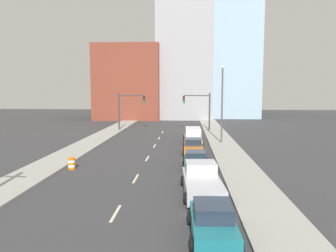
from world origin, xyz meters
The scene contains 20 objects.
sidewalk_left centered at (-7.98, 48.67, 0.08)m, with size 3.26×97.34×0.15m.
sidewalk_right centered at (7.98, 48.67, 0.08)m, with size 3.26×97.34×0.15m.
lane_stripe_at_9m centered at (0.00, 9.49, 0.00)m, with size 0.16×2.40×0.01m, color beige.
lane_stripe_at_16m centered at (0.00, 16.22, 0.00)m, with size 0.16×2.40×0.01m, color beige.
lane_stripe_at_23m centered at (0.00, 23.31, 0.00)m, with size 0.16×2.40×0.01m, color beige.
lane_stripe_at_30m centered at (0.00, 30.18, 0.00)m, with size 0.16×2.40×0.01m, color beige.
lane_stripe_at_36m centered at (0.00, 36.17, 0.00)m, with size 0.16×2.40×0.01m, color beige.
lane_stripe_at_42m centered at (0.00, 42.34, 0.00)m, with size 0.16×2.40×0.01m, color beige.
building_brick_left centered at (-9.04, 67.55, 7.98)m, with size 14.00×16.00×15.95m.
building_office_center centered at (3.06, 71.55, 13.41)m, with size 12.00×20.00×26.81m.
building_glass_right centered at (13.53, 75.55, 13.34)m, with size 13.00×20.00×26.69m.
traffic_signal_left centered at (-5.77, 44.16, 3.86)m, with size 4.29×0.35×5.94m.
traffic_signal_right centered at (5.96, 44.16, 3.86)m, with size 4.29×0.35×5.94m.
traffic_barrel centered at (-5.63, 18.73, 0.47)m, with size 0.56×0.56×0.95m.
street_lamp centered at (7.84, 32.17, 5.32)m, with size 0.44×0.44×9.28m.
sedan_teal centered at (4.84, 6.99, 0.69)m, with size 2.22×4.38×1.53m.
pickup_truck_silver centered at (4.64, 13.15, 0.75)m, with size 2.71×5.92×1.83m.
sedan_green centered at (4.44, 19.74, 0.64)m, with size 2.17×4.33×1.40m.
sedan_orange centered at (4.36, 26.13, 0.69)m, with size 2.13×4.37×1.49m.
box_truck_tan centered at (4.45, 33.05, 0.86)m, with size 2.41×6.04×1.80m.
Camera 1 is at (3.68, -6.80, 6.42)m, focal length 35.00 mm.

